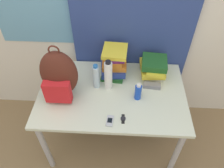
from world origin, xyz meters
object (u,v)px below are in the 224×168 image
book_stack_center (153,67)px  sunglasses_case (152,86)px  backpack (59,75)px  sunscreen_bottle (138,92)px  cell_phone (110,121)px  wristwatch (123,119)px  book_stack_left (114,62)px  water_bottle (96,77)px  sports_bottle (108,75)px

book_stack_center → sunglasses_case: 0.18m
backpack → book_stack_center: bearing=19.6°
sunscreen_bottle → sunglasses_case: 0.19m
book_stack_center → sunglasses_case: bearing=-95.7°
book_stack_center → cell_phone: size_ratio=2.94×
backpack → sunglasses_case: bearing=8.1°
wristwatch → sunscreen_bottle: bearing=62.7°
book_stack_left → book_stack_center: (0.36, -0.00, -0.03)m
cell_phone → sunglasses_case: sunglasses_case is taller
backpack → sunglasses_case: size_ratio=3.10×
book_stack_center → water_bottle: 0.53m
book_stack_left → sunglasses_case: size_ratio=1.93×
sports_bottle → sunscreen_bottle: (0.25, -0.11, -0.07)m
water_bottle → cell_phone: (0.14, -0.37, -0.11)m
backpack → cell_phone: size_ratio=4.78×
book_stack_center → sports_bottle: (-0.39, -0.19, 0.05)m
backpack → book_stack_left: (0.42, 0.28, -0.08)m
water_bottle → sunglasses_case: size_ratio=1.55×
sunscreen_bottle → water_bottle: bearing=161.5°
cell_phone → wristwatch: cell_phone is taller
book_stack_left → sports_bottle: size_ratio=1.02×
sunglasses_case → wristwatch: size_ratio=1.82×
book_stack_left → cell_phone: size_ratio=2.98×
book_stack_center → water_bottle: bearing=-160.0°
book_stack_center → backpack: bearing=-160.4°
sports_bottle → wristwatch: 0.38m
backpack → sunglasses_case: (0.76, 0.11, -0.18)m
sunscreen_bottle → sunglasses_case: sunscreen_bottle is taller
cell_phone → sunglasses_case: (0.34, 0.38, 0.01)m
sports_bottle → cell_phone: bearing=-84.0°
sunscreen_bottle → sunglasses_case: (0.13, 0.13, -0.06)m
cell_phone → wristwatch: size_ratio=1.18×
sunscreen_bottle → wristwatch: 0.26m
sunglasses_case → backpack: bearing=-171.9°
book_stack_left → cell_phone: (0.00, -0.55, -0.12)m
water_bottle → wristwatch: bearing=-55.0°
backpack → wristwatch: size_ratio=5.64×
book_stack_center → sports_bottle: bearing=-154.4°
cell_phone → wristwatch: bearing=16.4°
sunscreen_bottle → backpack: bearing=178.0°
sports_bottle → wristwatch: bearing=-68.0°
water_bottle → wristwatch: 0.43m
backpack → cell_phone: (0.42, -0.27, -0.19)m
book_stack_center → cell_phone: book_stack_center is taller
water_bottle → sports_bottle: (0.10, -0.01, 0.03)m
water_bottle → sports_bottle: size_ratio=0.82×
sunscreen_bottle → cell_phone: (-0.21, -0.25, -0.07)m
book_stack_center → sports_bottle: sports_bottle is taller
water_bottle → cell_phone: bearing=-69.0°
book_stack_center → sunglasses_case: (-0.02, -0.17, -0.07)m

